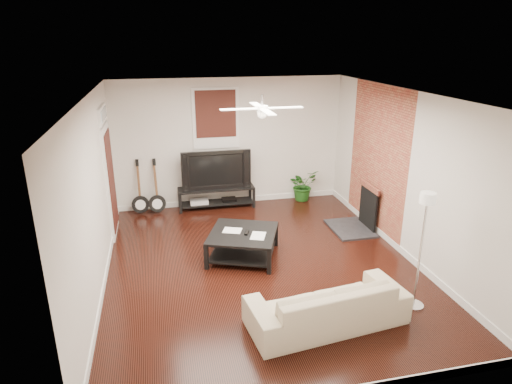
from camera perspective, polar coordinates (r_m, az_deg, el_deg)
room at (r=6.94m, az=0.73°, el=0.87°), size 5.01×6.01×2.81m
brick_accent at (r=8.70m, az=15.34°, el=4.04°), size 0.02×2.20×2.80m
fireplace at (r=8.86m, az=13.15°, el=-1.91°), size 0.80×1.10×0.92m
window_back at (r=9.59m, az=-5.20°, el=9.41°), size 1.00×0.06×1.30m
door_left at (r=8.67m, az=-18.36°, el=2.65°), size 0.08×1.00×2.50m
tv_stand at (r=9.84m, az=-5.11°, el=-0.69°), size 1.67×0.44×0.47m
tv at (r=9.66m, az=-5.24°, el=3.04°), size 1.49×0.20×0.86m
coffee_table at (r=7.65m, az=-1.68°, el=-6.77°), size 1.42×1.42×0.46m
sofa at (r=6.04m, az=9.15°, el=-13.97°), size 2.18×1.08×0.61m
floor_lamp at (r=6.43m, az=20.44°, el=-7.22°), size 0.32×0.32×1.71m
potted_plant at (r=10.28m, az=6.03°, el=0.90°), size 0.82×0.77×0.72m
guitar_left at (r=9.64m, az=-14.85°, el=0.55°), size 0.37×0.26×1.19m
guitar_right at (r=9.60m, az=-12.77°, el=0.65°), size 0.39×0.30×1.19m
ceiling_fan at (r=6.65m, az=0.77°, el=10.72°), size 1.24×1.24×0.32m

